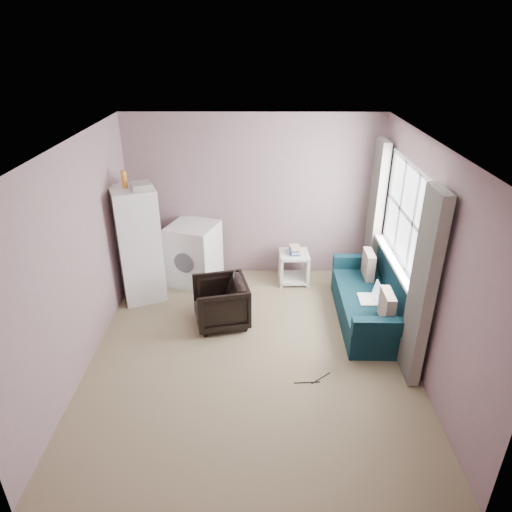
% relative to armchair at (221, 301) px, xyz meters
% --- Properties ---
extents(room, '(3.84, 4.24, 2.54)m').
position_rel_armchair_xyz_m(room, '(0.43, -0.60, 0.91)').
color(room, '#928160').
rests_on(room, ground).
extents(armchair, '(0.76, 0.79, 0.69)m').
position_rel_armchair_xyz_m(armchair, '(0.00, 0.00, 0.00)').
color(armchair, black).
rests_on(armchair, ground).
extents(fridge, '(0.74, 0.74, 1.87)m').
position_rel_armchair_xyz_m(fridge, '(-1.18, 0.69, 0.49)').
color(fridge, white).
rests_on(fridge, ground).
extents(washing_machine, '(0.84, 0.84, 0.94)m').
position_rel_armchair_xyz_m(washing_machine, '(-0.49, 1.14, 0.15)').
color(washing_machine, white).
rests_on(washing_machine, ground).
extents(side_table, '(0.45, 0.45, 0.60)m').
position_rel_armchair_xyz_m(side_table, '(1.04, 1.14, -0.06)').
color(side_table, silver).
rests_on(side_table, ground).
extents(sofa, '(0.83, 1.79, 0.79)m').
position_rel_armchair_xyz_m(sofa, '(2.04, 0.07, -0.05)').
color(sofa, '#0B2933').
rests_on(sofa, ground).
extents(window_dressing, '(0.17, 2.62, 2.18)m').
position_rel_armchair_xyz_m(window_dressing, '(2.20, 0.09, 0.76)').
color(window_dressing, white).
rests_on(window_dressing, ground).
extents(floor_cables, '(0.43, 0.19, 0.01)m').
position_rel_armchair_xyz_m(floor_cables, '(1.12, -1.13, -0.34)').
color(floor_cables, black).
rests_on(floor_cables, ground).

